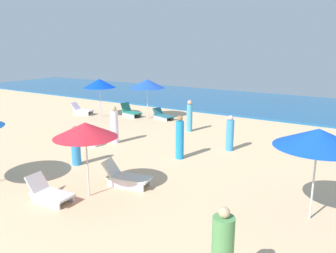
# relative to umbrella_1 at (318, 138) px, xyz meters

# --- Properties ---
(ocean) EXTENTS (60.00, 10.56, 0.12)m
(ocean) POSITION_rel_umbrella_1_xyz_m (-5.62, 16.16, -2.11)
(ocean) COLOR #1E5A8F
(ocean) RESTS_ON ground_plane
(umbrella_1) EXTENTS (2.14, 2.14, 2.41)m
(umbrella_1) POSITION_rel_umbrella_1_xyz_m (0.00, 0.00, 0.00)
(umbrella_1) COLOR silver
(umbrella_1) RESTS_ON ground_plane
(umbrella_3) EXTENTS (2.10, 2.10, 2.37)m
(umbrella_3) POSITION_rel_umbrella_1_xyz_m (-10.64, 7.62, -0.07)
(umbrella_3) COLOR silver
(umbrella_3) RESTS_ON ground_plane
(lounge_chair_3_0) EXTENTS (1.47, 0.92, 0.82)m
(lounge_chair_3_0) POSITION_rel_umbrella_1_xyz_m (-11.85, 7.49, -1.88)
(lounge_chair_3_0) COLOR silver
(lounge_chair_3_0) RESTS_ON ground_plane
(lounge_chair_3_1) EXTENTS (1.54, 1.02, 0.60)m
(lounge_chair_3_1) POSITION_rel_umbrella_1_xyz_m (-9.76, 7.98, -1.95)
(lounge_chair_3_1) COLOR silver
(lounge_chair_3_1) RESTS_ON ground_plane
(umbrella_5) EXTENTS (1.84, 1.84, 2.24)m
(umbrella_5) POSITION_rel_umbrella_1_xyz_m (-5.81, -2.07, -0.15)
(umbrella_5) COLOR silver
(umbrella_5) RESTS_ON ground_plane
(lounge_chair_5_0) EXTENTS (1.62, 0.91, 0.79)m
(lounge_chair_5_0) POSITION_rel_umbrella_1_xyz_m (-5.37, -0.90, -1.88)
(lounge_chair_5_0) COLOR silver
(lounge_chair_5_0) RESTS_ON ground_plane
(lounge_chair_5_1) EXTENTS (1.43, 0.68, 0.72)m
(lounge_chair_5_1) POSITION_rel_umbrella_1_xyz_m (-6.53, -2.93, -1.92)
(lounge_chair_5_1) COLOR silver
(lounge_chair_5_1) RESTS_ON ground_plane
(umbrella_6) EXTENTS (1.94, 1.94, 2.34)m
(umbrella_6) POSITION_rel_umbrella_1_xyz_m (-13.40, 6.49, -0.10)
(umbrella_6) COLOR silver
(umbrella_6) RESTS_ON ground_plane
(lounge_chair_6_0) EXTENTS (1.48, 0.83, 0.74)m
(lounge_chair_6_0) POSITION_rel_umbrella_1_xyz_m (-14.89, 6.32, -1.89)
(lounge_chair_6_0) COLOR silver
(lounge_chair_6_0) RESTS_ON ground_plane
(beachgoer_0) EXTENTS (0.36, 0.36, 1.63)m
(beachgoer_0) POSITION_rel_umbrella_1_xyz_m (-6.99, 6.24, -1.39)
(beachgoer_0) COLOR #469ECE
(beachgoer_0) RESTS_ON ground_plane
(beachgoer_1) EXTENTS (0.47, 0.47, 1.48)m
(beachgoer_1) POSITION_rel_umbrella_1_xyz_m (-8.14, -0.39, -1.48)
(beachgoer_1) COLOR #328ED7
(beachgoer_1) RESTS_ON ground_plane
(beachgoer_2) EXTENTS (0.46, 0.46, 1.71)m
(beachgoer_2) POSITION_rel_umbrella_1_xyz_m (-8.84, 2.57, -1.37)
(beachgoer_2) COLOR white
(beachgoer_2) RESTS_ON ground_plane
(beachgoer_4) EXTENTS (0.39, 0.39, 1.73)m
(beachgoer_4) POSITION_rel_umbrella_1_xyz_m (-5.25, 2.29, -1.36)
(beachgoer_4) COLOR #1E8DD8
(beachgoer_4) RESTS_ON ground_plane
(beachgoer_6) EXTENTS (0.42, 0.42, 1.52)m
(beachgoer_6) POSITION_rel_umbrella_1_xyz_m (-3.99, 4.32, -1.46)
(beachgoer_6) COLOR #3992DE
(beachgoer_6) RESTS_ON ground_plane
(cooler_box_1) EXTENTS (0.60, 0.38, 0.38)m
(cooler_box_1) POSITION_rel_umbrella_1_xyz_m (-9.40, 1.72, -1.98)
(cooler_box_1) COLOR white
(cooler_box_1) RESTS_ON ground_plane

